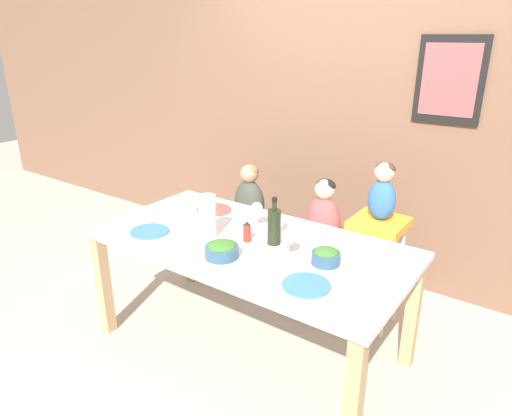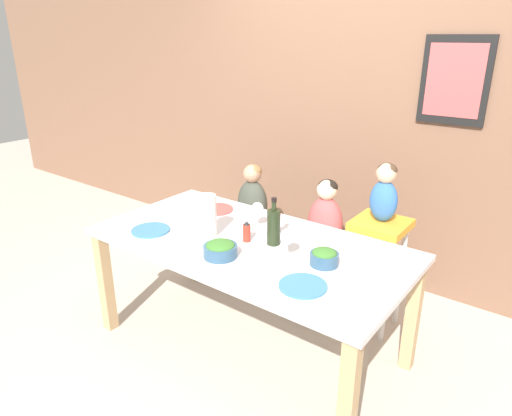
# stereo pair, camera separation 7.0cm
# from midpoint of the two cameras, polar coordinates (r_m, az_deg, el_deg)

# --- Properties ---
(ground_plane) EXTENTS (14.00, 14.00, 0.00)m
(ground_plane) POSITION_cam_midpoint_polar(r_m,az_deg,el_deg) (2.99, -0.14, -16.77)
(ground_plane) COLOR #BCB2A3
(wall_back) EXTENTS (10.00, 0.09, 2.70)m
(wall_back) POSITION_cam_midpoint_polar(r_m,az_deg,el_deg) (3.56, 13.34, 12.66)
(wall_back) COLOR brown
(wall_back) RESTS_ON ground_plane
(dining_table) EXTENTS (1.82, 0.93, 0.72)m
(dining_table) POSITION_cam_midpoint_polar(r_m,az_deg,el_deg) (2.65, -0.15, -5.78)
(dining_table) COLOR silver
(dining_table) RESTS_ON ground_plane
(chair_far_left) EXTENTS (0.38, 0.38, 0.45)m
(chair_far_left) POSITION_cam_midpoint_polar(r_m,az_deg,el_deg) (3.52, 0.13, -3.50)
(chair_far_left) COLOR silver
(chair_far_left) RESTS_ON ground_plane
(chair_far_center) EXTENTS (0.38, 0.38, 0.45)m
(chair_far_center) POSITION_cam_midpoint_polar(r_m,az_deg,el_deg) (3.22, 9.00, -6.20)
(chair_far_center) COLOR silver
(chair_far_center) RESTS_ON ground_plane
(chair_right_highchair) EXTENTS (0.32, 0.32, 0.75)m
(chair_right_highchair) POSITION_cam_midpoint_polar(r_m,az_deg,el_deg) (3.00, 15.72, -4.74)
(chair_right_highchair) COLOR silver
(chair_right_highchair) RESTS_ON ground_plane
(person_child_left) EXTENTS (0.25, 0.18, 0.49)m
(person_child_left) POSITION_cam_midpoint_polar(r_m,az_deg,el_deg) (3.40, 0.14, 1.28)
(person_child_left) COLOR #3D4238
(person_child_left) RESTS_ON chair_far_left
(person_child_center) EXTENTS (0.25, 0.18, 0.49)m
(person_child_center) POSITION_cam_midpoint_polar(r_m,az_deg,el_deg) (3.09, 9.33, -1.05)
(person_child_center) COLOR #C64C4C
(person_child_center) RESTS_ON chair_far_center
(person_baby_right) EXTENTS (0.17, 0.13, 0.37)m
(person_baby_right) POSITION_cam_midpoint_polar(r_m,az_deg,el_deg) (2.86, 16.46, 2.04)
(person_baby_right) COLOR #3366B2
(person_baby_right) RESTS_ON chair_right_highchair
(wine_bottle) EXTENTS (0.07, 0.07, 0.28)m
(wine_bottle) POSITION_cam_midpoint_polar(r_m,az_deg,el_deg) (2.54, 3.01, -2.27)
(wine_bottle) COLOR #232D19
(wine_bottle) RESTS_ON dining_table
(paper_towel_roll) EXTENTS (0.10, 0.10, 0.25)m
(paper_towel_roll) POSITION_cam_midpoint_polar(r_m,az_deg,el_deg) (2.64, -5.30, -0.99)
(paper_towel_roll) COLOR white
(paper_towel_roll) RESTS_ON dining_table
(wine_glass_near) EXTENTS (0.08, 0.08, 0.16)m
(wine_glass_near) POSITION_cam_midpoint_polar(r_m,az_deg,el_deg) (2.38, 4.78, -3.69)
(wine_glass_near) COLOR white
(wine_glass_near) RESTS_ON dining_table
(wine_glass_far) EXTENTS (0.08, 0.08, 0.16)m
(wine_glass_far) POSITION_cam_midpoint_polar(r_m,az_deg,el_deg) (2.74, 0.90, -0.24)
(wine_glass_far) COLOR white
(wine_glass_far) RESTS_ON dining_table
(salad_bowl_large) EXTENTS (0.18, 0.18, 0.09)m
(salad_bowl_large) POSITION_cam_midpoint_polar(r_m,az_deg,el_deg) (2.42, -3.69, -5.13)
(salad_bowl_large) COLOR #335675
(salad_bowl_large) RESTS_ON dining_table
(salad_bowl_small) EXTENTS (0.15, 0.15, 0.09)m
(salad_bowl_small) POSITION_cam_midpoint_polar(r_m,az_deg,el_deg) (2.37, 9.37, -6.06)
(salad_bowl_small) COLOR #335675
(salad_bowl_small) RESTS_ON dining_table
(dinner_plate_front_left) EXTENTS (0.23, 0.23, 0.01)m
(dinner_plate_front_left) POSITION_cam_midpoint_polar(r_m,az_deg,el_deg) (2.80, -12.34, -2.73)
(dinner_plate_front_left) COLOR teal
(dinner_plate_front_left) RESTS_ON dining_table
(dinner_plate_back_left) EXTENTS (0.23, 0.23, 0.01)m
(dinner_plate_back_left) POSITION_cam_midpoint_polar(r_m,az_deg,el_deg) (3.07, -4.37, -0.16)
(dinner_plate_back_left) COLOR #D14C47
(dinner_plate_back_left) RESTS_ON dining_table
(dinner_plate_back_right) EXTENTS (0.23, 0.23, 0.01)m
(dinner_plate_back_right) POSITION_cam_midpoint_polar(r_m,az_deg,el_deg) (2.55, 14.14, -5.29)
(dinner_plate_back_right) COLOR silver
(dinner_plate_back_right) RESTS_ON dining_table
(dinner_plate_front_right) EXTENTS (0.23, 0.23, 0.01)m
(dinner_plate_front_right) POSITION_cam_midpoint_polar(r_m,az_deg,el_deg) (2.18, 6.81, -9.63)
(dinner_plate_front_right) COLOR teal
(dinner_plate_front_right) RESTS_ON dining_table
(condiment_bottle_hot_sauce) EXTENTS (0.04, 0.04, 0.12)m
(condiment_bottle_hot_sauce) POSITION_cam_midpoint_polar(r_m,az_deg,el_deg) (2.59, -0.41, -2.99)
(condiment_bottle_hot_sauce) COLOR red
(condiment_bottle_hot_sauce) RESTS_ON dining_table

